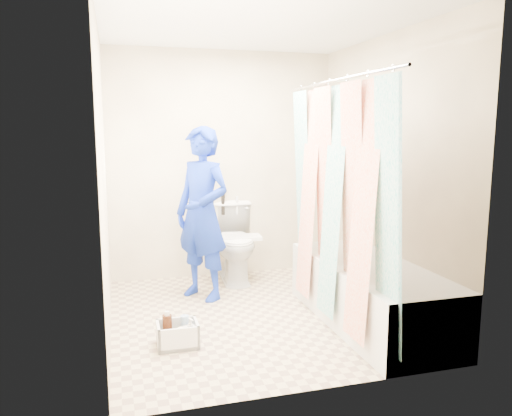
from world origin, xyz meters
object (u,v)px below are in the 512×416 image
object	(u,v)px
bathtub	(369,292)
plumber	(202,214)
cleaning_caddy	(179,335)
toilet	(235,242)

from	to	relation	value
bathtub	plumber	bearing A→B (deg)	139.69
cleaning_caddy	bathtub	bearing A→B (deg)	1.32
bathtub	plumber	world-z (taller)	plumber
toilet	cleaning_caddy	distance (m)	1.72
bathtub	plumber	xyz separation A→B (m)	(-1.20, 1.02, 0.54)
bathtub	toilet	size ratio (longest dim) A/B	2.14
bathtub	cleaning_caddy	world-z (taller)	bathtub
bathtub	toilet	world-z (taller)	toilet
plumber	bathtub	bearing A→B (deg)	10.85
toilet	cleaning_caddy	xyz separation A→B (m)	(-0.78, -1.50, -0.32)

